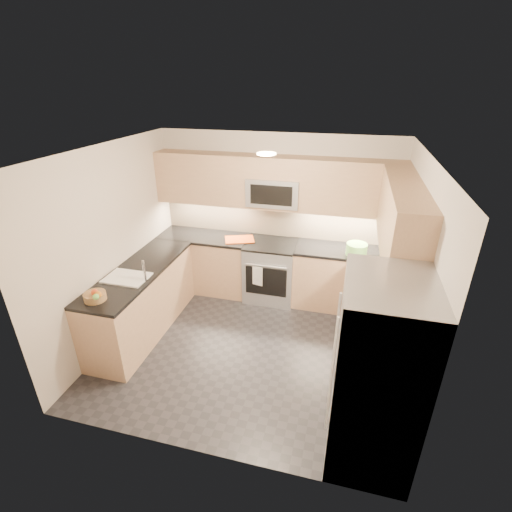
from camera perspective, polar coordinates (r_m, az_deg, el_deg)
name	(u,v)px	position (r m, az deg, el deg)	size (l,w,h in m)	color
floor	(249,346)	(5.02, -1.03, -13.63)	(3.60, 3.20, 0.00)	#232328
ceiling	(247,152)	(3.94, -1.32, 15.74)	(3.60, 3.20, 0.02)	beige
wall_back	(276,216)	(5.77, 3.11, 6.11)	(3.60, 0.02, 2.50)	beige
wall_front	(195,348)	(3.07, -9.40, -13.73)	(3.60, 0.02, 2.50)	beige
wall_left	(113,245)	(5.08, -21.11, 1.55)	(0.02, 3.20, 2.50)	beige
wall_right	(412,280)	(4.27, 22.84, -3.37)	(0.02, 3.20, 2.50)	beige
base_cab_back_left	(206,263)	(6.12, -7.69, -1.07)	(1.42, 0.60, 0.90)	tan
base_cab_back_right	(342,279)	(5.73, 13.06, -3.50)	(1.42, 0.60, 0.90)	tan
base_cab_right	(372,328)	(4.77, 17.40, -10.59)	(0.60, 1.70, 0.90)	tan
base_cab_peninsula	(143,301)	(5.29, -17.05, -6.68)	(0.60, 2.00, 0.90)	tan
countertop_back_left	(204,236)	(5.92, -7.95, 2.99)	(1.42, 0.63, 0.04)	black
countertop_back_right	(345,251)	(5.52, 13.54, 0.76)	(1.42, 0.63, 0.04)	black
countertop_right	(377,295)	(4.52, 18.17, -5.76)	(0.63, 1.70, 0.04)	black
countertop_peninsula	(138,271)	(5.06, -17.73, -2.17)	(0.63, 2.00, 0.04)	black
upper_cab_back	(275,183)	(5.44, 2.88, 11.23)	(3.60, 0.35, 0.75)	tan
upper_cab_right	(401,219)	(4.28, 21.43, 5.38)	(0.35, 1.95, 0.75)	tan
backsplash_back	(276,220)	(5.79, 3.09, 5.58)	(3.60, 0.01, 0.51)	tan
backsplash_right	(406,265)	(4.69, 22.07, -1.36)	(0.01, 2.30, 0.51)	tan
gas_range	(271,271)	(5.80, 2.28, -2.35)	(0.76, 0.65, 0.91)	#AAACB2
range_cooktop	(271,244)	(5.60, 2.36, 1.80)	(0.76, 0.65, 0.03)	black
oven_door_glass	(266,282)	(5.52, 1.54, -3.96)	(0.62, 0.02, 0.45)	black
oven_handle	(266,266)	(5.38, 1.53, -1.56)	(0.02, 0.02, 0.60)	#B2B5BA
microwave	(274,191)	(5.45, 2.80, 9.89)	(0.76, 0.40, 0.40)	#A0A2A8
microwave_door	(271,195)	(5.26, 2.33, 9.31)	(0.60, 0.01, 0.28)	black
refrigerator	(377,374)	(3.47, 18.06, -16.93)	(0.70, 0.90, 1.80)	#97999F
fridge_handle_left	(332,377)	(3.28, 11.56, -17.77)	(0.02, 0.02, 1.20)	#B2B5BA
fridge_handle_right	(334,349)	(3.56, 11.98, -13.85)	(0.02, 0.02, 1.20)	#B2B5BA
sink_basin	(128,283)	(4.90, -19.14, -3.90)	(0.52, 0.38, 0.16)	white
faucet	(144,271)	(4.67, -16.81, -2.22)	(0.03, 0.03, 0.28)	silver
utensil_bowl	(357,249)	(5.36, 15.21, 1.01)	(0.29, 0.29, 0.17)	#72C153
cutting_board	(239,239)	(5.70, -2.56, 2.56)	(0.44, 0.31, 0.01)	#D14D13
fruit_basket	(95,296)	(4.53, -23.53, -5.73)	(0.24, 0.24, 0.09)	#9C7648
fruit_apple	(95,292)	(4.46, -23.57, -5.14)	(0.08, 0.08, 0.08)	#C64316
fruit_pear	(96,297)	(4.37, -23.41, -5.78)	(0.07, 0.07, 0.07)	#73C253
dish_towel_check	(257,276)	(5.46, 0.23, -3.09)	(0.16, 0.01, 0.30)	white
fruit_orange	(98,295)	(4.41, -23.11, -5.48)	(0.07, 0.07, 0.07)	orange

